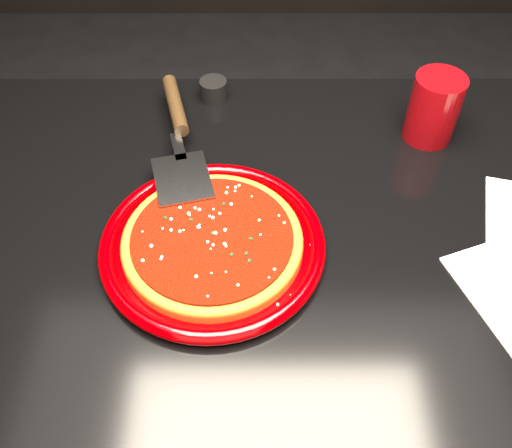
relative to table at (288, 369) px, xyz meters
The scene contains 11 objects.
floor 0.38m from the table, ahead, with size 4.00×4.00×0.01m, color black.
table is the anchor object (origin of this frame).
plate 0.41m from the table, behind, with size 0.31×0.31×0.02m, color #700001.
pizza_crust 0.41m from the table, behind, with size 0.25×0.25×0.01m, color brown.
pizza_crust_rim 0.41m from the table, behind, with size 0.25×0.25×0.02m, color brown.
pizza_sauce 0.42m from the table, behind, with size 0.22×0.22×0.01m, color #681206.
parmesan_dusting 0.43m from the table, behind, with size 0.21×0.21×0.01m, color beige, non-canonical shape.
basil_flecks 0.42m from the table, behind, with size 0.20×0.20×0.00m, color black, non-canonical shape.
pizza_server 0.49m from the table, 133.69° to the left, with size 0.10×0.34×0.03m, color #B4B6BB, non-canonical shape.
cup 0.54m from the table, 46.80° to the left, with size 0.08×0.08×0.11m, color maroon.
ramekin 0.54m from the table, 111.88° to the left, with size 0.05×0.05×0.04m, color black.
Camera 1 is at (-0.06, -0.50, 1.38)m, focal length 40.00 mm.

